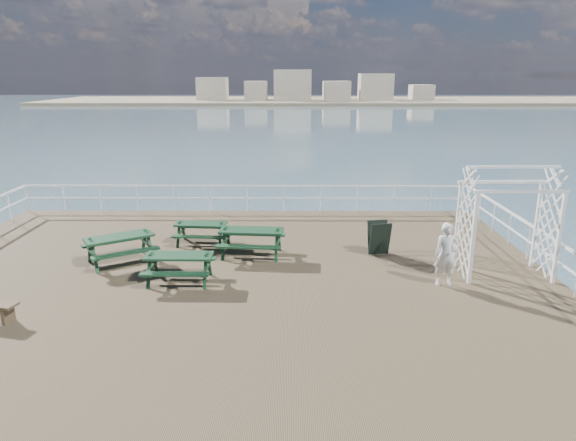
{
  "coord_description": "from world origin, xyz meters",
  "views": [
    {
      "loc": [
        1.8,
        -13.16,
        5.3
      ],
      "look_at": [
        1.69,
        1.65,
        1.1
      ],
      "focal_mm": 32.0,
      "sensor_mm": 36.0,
      "label": 1
    }
  ],
  "objects_px": {
    "picnic_table_a": "(120,243)",
    "picnic_table_d": "(179,262)",
    "picnic_table_c": "(252,237)",
    "person": "(446,255)",
    "trellis_arbor": "(507,228)",
    "picnic_table_b": "(201,229)"
  },
  "relations": [
    {
      "from": "picnic_table_d",
      "to": "trellis_arbor",
      "type": "xyz_separation_m",
      "value": [
        8.77,
        0.57,
        0.8
      ]
    },
    {
      "from": "trellis_arbor",
      "to": "person",
      "type": "bearing_deg",
      "value": -158.9
    },
    {
      "from": "picnic_table_d",
      "to": "picnic_table_b",
      "type": "bearing_deg",
      "value": 89.85
    },
    {
      "from": "picnic_table_a",
      "to": "picnic_table_c",
      "type": "distance_m",
      "value": 3.85
    },
    {
      "from": "picnic_table_a",
      "to": "picnic_table_d",
      "type": "relative_size",
      "value": 1.37
    },
    {
      "from": "picnic_table_a",
      "to": "picnic_table_b",
      "type": "bearing_deg",
      "value": 7.59
    },
    {
      "from": "picnic_table_b",
      "to": "trellis_arbor",
      "type": "bearing_deg",
      "value": -12.36
    },
    {
      "from": "trellis_arbor",
      "to": "person",
      "type": "relative_size",
      "value": 1.81
    },
    {
      "from": "picnic_table_c",
      "to": "person",
      "type": "bearing_deg",
      "value": -18.63
    },
    {
      "from": "picnic_table_c",
      "to": "person",
      "type": "height_order",
      "value": "person"
    },
    {
      "from": "picnic_table_d",
      "to": "person",
      "type": "height_order",
      "value": "person"
    },
    {
      "from": "picnic_table_d",
      "to": "trellis_arbor",
      "type": "distance_m",
      "value": 8.82
    },
    {
      "from": "picnic_table_a",
      "to": "picnic_table_d",
      "type": "height_order",
      "value": "picnic_table_a"
    },
    {
      "from": "person",
      "to": "trellis_arbor",
      "type": "bearing_deg",
      "value": 21.76
    },
    {
      "from": "picnic_table_a",
      "to": "person",
      "type": "relative_size",
      "value": 1.45
    },
    {
      "from": "picnic_table_b",
      "to": "picnic_table_c",
      "type": "height_order",
      "value": "picnic_table_c"
    },
    {
      "from": "picnic_table_d",
      "to": "person",
      "type": "distance_m",
      "value": 6.98
    },
    {
      "from": "picnic_table_c",
      "to": "trellis_arbor",
      "type": "relative_size",
      "value": 0.67
    },
    {
      "from": "picnic_table_a",
      "to": "picnic_table_c",
      "type": "bearing_deg",
      "value": -22.73
    },
    {
      "from": "picnic_table_c",
      "to": "person",
      "type": "xyz_separation_m",
      "value": [
        5.21,
        -2.26,
        0.24
      ]
    },
    {
      "from": "picnic_table_c",
      "to": "picnic_table_a",
      "type": "bearing_deg",
      "value": -165.39
    },
    {
      "from": "picnic_table_d",
      "to": "trellis_arbor",
      "type": "bearing_deg",
      "value": 4.21
    }
  ]
}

